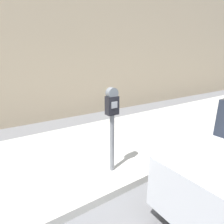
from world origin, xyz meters
name	(u,v)px	position (x,y,z in m)	size (l,w,h in m)	color
ground_plane	(198,210)	(0.00, 0.00, 0.00)	(60.00, 60.00, 0.00)	slate
sidewalk	(111,144)	(0.00, 2.20, 0.07)	(24.00, 2.80, 0.13)	#ADAAA3
building_facade	(62,20)	(0.00, 5.01, 3.16)	(24.00, 0.30, 6.33)	tan
parking_meter	(112,118)	(-0.58, 1.25, 1.08)	(0.19, 0.13, 1.43)	slate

